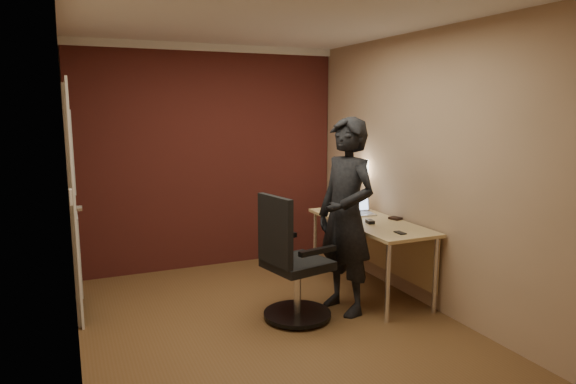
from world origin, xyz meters
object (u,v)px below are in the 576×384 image
(phone, at_px, (400,233))
(person, at_px, (346,216))
(office_chair, at_px, (291,267))
(desk_lamp, at_px, (354,170))
(laptop, at_px, (356,208))
(mouse, at_px, (370,222))
(wallet, at_px, (395,218))
(desk, at_px, (376,232))

(phone, xyz_separation_m, person, (-0.41, 0.24, 0.13))
(phone, height_order, office_chair, office_chair)
(desk_lamp, bearing_deg, laptop, -116.42)
(desk_lamp, bearing_deg, office_chair, -141.62)
(mouse, bearing_deg, person, -141.33)
(person, bearing_deg, mouse, 105.31)
(desk_lamp, height_order, mouse, desk_lamp)
(mouse, relative_size, office_chair, 0.09)
(office_chair, bearing_deg, mouse, 12.93)
(desk_lamp, height_order, phone, desk_lamp)
(laptop, xyz_separation_m, office_chair, (-1.02, -0.65, -0.32))
(phone, distance_m, wallet, 0.56)
(mouse, bearing_deg, phone, -74.74)
(office_chair, bearing_deg, laptop, 32.38)
(desk, distance_m, desk_lamp, 0.81)
(mouse, relative_size, wallet, 0.91)
(person, bearing_deg, wallet, 97.11)
(mouse, distance_m, wallet, 0.33)
(laptop, bearing_deg, person, -127.47)
(laptop, height_order, office_chair, office_chair)
(phone, xyz_separation_m, office_chair, (-0.95, 0.22, -0.26))
(desk_lamp, height_order, laptop, desk_lamp)
(laptop, relative_size, mouse, 3.68)
(desk, xyz_separation_m, phone, (-0.12, -0.55, 0.13))
(wallet, distance_m, person, 0.75)
(laptop, distance_m, wallet, 0.45)
(desk, relative_size, office_chair, 1.39)
(office_chair, bearing_deg, phone, -13.37)
(laptop, bearing_deg, phone, -95.17)
(wallet, bearing_deg, desk_lamp, 96.98)
(desk_lamp, bearing_deg, phone, -100.51)
(desk, xyz_separation_m, person, (-0.52, -0.31, 0.27))
(mouse, bearing_deg, desk, 49.91)
(mouse, xyz_separation_m, office_chair, (-0.91, -0.21, -0.27))
(desk_lamp, height_order, wallet, desk_lamp)
(laptop, bearing_deg, office_chair, -147.62)
(desk_lamp, relative_size, office_chair, 0.50)
(phone, bearing_deg, wallet, 60.11)
(desk_lamp, xyz_separation_m, wallet, (0.08, -0.66, -0.41))
(desk, xyz_separation_m, wallet, (0.18, -0.07, 0.14))
(phone, bearing_deg, desk, 79.45)
(mouse, bearing_deg, wallet, 19.76)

